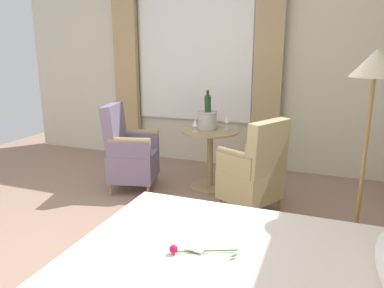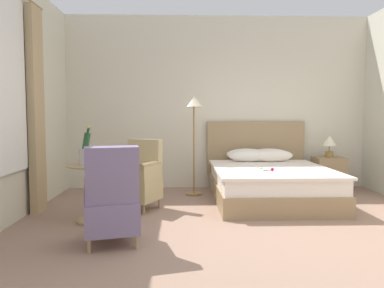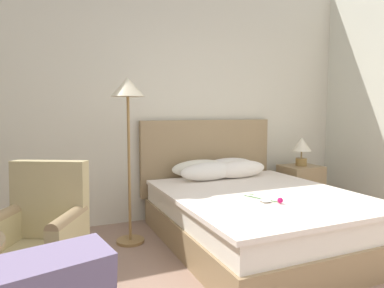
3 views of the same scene
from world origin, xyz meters
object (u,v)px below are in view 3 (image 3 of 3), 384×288
at_px(bed, 250,210).
at_px(armchair_by_window, 41,245).
at_px(nightstand, 300,188).
at_px(floor_lamp_brass, 128,107).
at_px(bedside_lamp, 302,147).

distance_m(bed, armchair_by_window, 2.02).
relative_size(nightstand, floor_lamp_brass, 0.36).
bearing_deg(bed, armchair_by_window, -165.37).
distance_m(floor_lamp_brass, armchair_by_window, 1.53).
relative_size(bed, nightstand, 3.72).
bearing_deg(bedside_lamp, nightstand, 0.00).
bearing_deg(bedside_lamp, armchair_by_window, -159.66).
bearing_deg(bed, nightstand, 28.58).
height_order(floor_lamp_brass, armchair_by_window, floor_lamp_brass).
xyz_separation_m(bed, bedside_lamp, (1.23, 0.67, 0.53)).
relative_size(bed, floor_lamp_brass, 1.35).
xyz_separation_m(bedside_lamp, floor_lamp_brass, (-2.38, -0.26, 0.51)).
xyz_separation_m(nightstand, bedside_lamp, (-0.00, -0.00, 0.55)).
bearing_deg(bed, floor_lamp_brass, 160.20).
distance_m(bedside_lamp, armchair_by_window, 3.42).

